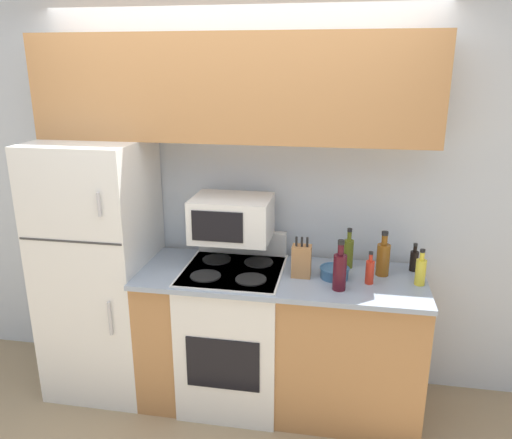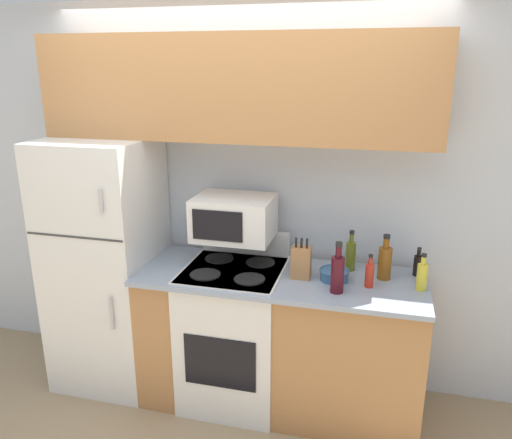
% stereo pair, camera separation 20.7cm
% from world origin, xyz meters
% --- Properties ---
extents(ground_plane, '(12.00, 12.00, 0.00)m').
position_xyz_m(ground_plane, '(0.00, 0.00, 0.00)').
color(ground_plane, tan).
extents(wall_back, '(8.00, 0.05, 2.55)m').
position_xyz_m(wall_back, '(0.00, 0.69, 1.27)').
color(wall_back, silver).
rests_on(wall_back, ground_plane).
extents(lower_cabinets, '(1.75, 0.65, 0.92)m').
position_xyz_m(lower_cabinets, '(0.33, 0.31, 0.46)').
color(lower_cabinets, '#B27A47').
rests_on(lower_cabinets, ground_plane).
extents(refrigerator, '(0.67, 0.68, 1.71)m').
position_xyz_m(refrigerator, '(-0.88, 0.33, 0.85)').
color(refrigerator, white).
rests_on(refrigerator, ground_plane).
extents(upper_cabinets, '(2.42, 0.36, 0.62)m').
position_xyz_m(upper_cabinets, '(0.00, 0.48, 2.02)').
color(upper_cabinets, '#B27A47').
rests_on(upper_cabinets, refrigerator).
extents(stove, '(0.62, 0.64, 1.09)m').
position_xyz_m(stove, '(0.04, 0.30, 0.48)').
color(stove, white).
rests_on(stove, ground_plane).
extents(microwave, '(0.49, 0.38, 0.27)m').
position_xyz_m(microwave, '(0.01, 0.41, 1.23)').
color(microwave, white).
rests_on(microwave, stove).
extents(knife_block, '(0.12, 0.09, 0.25)m').
position_xyz_m(knife_block, '(0.46, 0.29, 1.02)').
color(knife_block, '#B27A47').
rests_on(knife_block, lower_cabinets).
extents(bowl, '(0.18, 0.18, 0.07)m').
position_xyz_m(bowl, '(0.66, 0.30, 0.96)').
color(bowl, '#335B84').
rests_on(bowl, lower_cabinets).
extents(bottle_whiskey, '(0.08, 0.08, 0.28)m').
position_xyz_m(bottle_whiskey, '(0.95, 0.40, 1.03)').
color(bottle_whiskey, brown).
rests_on(bottle_whiskey, lower_cabinets).
extents(bottle_wine_red, '(0.08, 0.08, 0.30)m').
position_xyz_m(bottle_wine_red, '(0.69, 0.14, 1.04)').
color(bottle_wine_red, '#470F19').
rests_on(bottle_wine_red, lower_cabinets).
extents(bottle_soy_sauce, '(0.05, 0.05, 0.18)m').
position_xyz_m(bottle_soy_sauce, '(1.14, 0.50, 0.99)').
color(bottle_soy_sauce, black).
rests_on(bottle_soy_sauce, lower_cabinets).
extents(bottle_cooking_spray, '(0.06, 0.06, 0.22)m').
position_xyz_m(bottle_cooking_spray, '(1.16, 0.29, 1.00)').
color(bottle_cooking_spray, gold).
rests_on(bottle_cooking_spray, lower_cabinets).
extents(bottle_hot_sauce, '(0.05, 0.05, 0.20)m').
position_xyz_m(bottle_hot_sauce, '(0.87, 0.25, 1.00)').
color(bottle_hot_sauce, red).
rests_on(bottle_hot_sauce, lower_cabinets).
extents(bottle_olive_oil, '(0.06, 0.06, 0.26)m').
position_xyz_m(bottle_olive_oil, '(0.74, 0.48, 1.02)').
color(bottle_olive_oil, '#5B6619').
rests_on(bottle_olive_oil, lower_cabinets).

